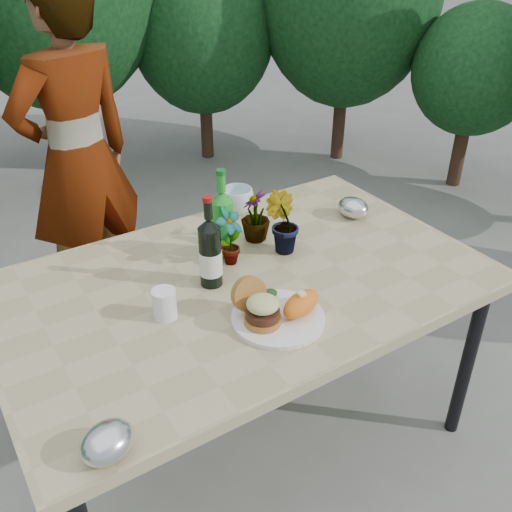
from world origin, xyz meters
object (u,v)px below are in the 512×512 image
patio_table (243,293)px  wine_bottle (210,253)px  dinner_plate (278,318)px  person (79,160)px

patio_table → wine_bottle: (-0.10, 0.03, 0.17)m
patio_table → wine_bottle: 0.20m
patio_table → dinner_plate: (-0.03, -0.25, 0.06)m
patio_table → person: size_ratio=0.98×
patio_table → dinner_plate: dinner_plate is taller
dinner_plate → person: size_ratio=0.17×
person → dinner_plate: bearing=79.8°
patio_table → wine_bottle: bearing=162.3°
patio_table → person: (-0.18, 1.13, 0.13)m
person → wine_bottle: bearing=77.6°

